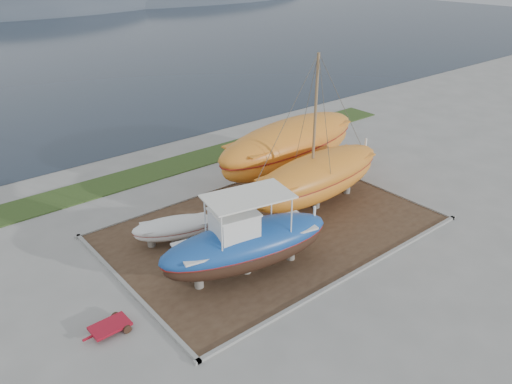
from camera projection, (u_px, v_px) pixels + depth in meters
ground at (321, 258)px, 26.25m from camera, size 140.00×140.00×0.00m
dirt_patch at (271, 227)px, 29.02m from camera, size 18.00×12.00×0.06m
curb_frame at (272, 227)px, 29.00m from camera, size 18.60×12.60×0.15m
grass_strip at (170, 167)px, 36.99m from camera, size 44.00×3.00×0.08m
blue_caique at (246, 236)px, 24.03m from camera, size 9.25×4.46×4.27m
white_dinghy at (175, 231)px, 27.27m from camera, size 4.95×3.25×1.39m
orange_sailboat at (320, 135)px, 29.08m from camera, size 10.76×3.71×9.57m
orange_bare_hull at (290, 151)px, 34.13m from camera, size 12.89×5.01×4.12m
red_trailer at (110, 328)px, 21.14m from camera, size 2.47×1.27×0.35m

